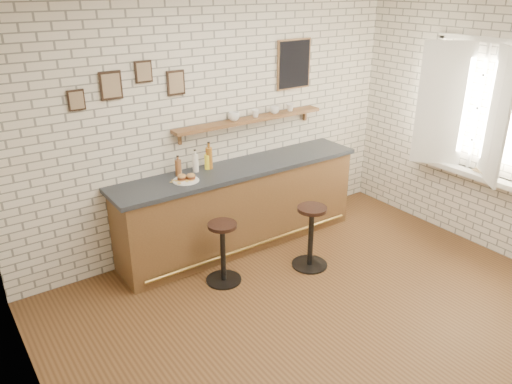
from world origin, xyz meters
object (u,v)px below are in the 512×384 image
Objects in this scene: shelf_cup_b at (256,113)px; bitters_bottle_brown at (178,168)px; bitters_bottle_amber at (209,158)px; sandwich_plate at (186,181)px; bar_stool_left at (223,251)px; condiment_bottle_yellow at (207,161)px; book_upper at (479,171)px; shelf_cup_a at (234,116)px; shelf_cup_c at (275,110)px; book_lower at (478,173)px; ciabatta_sandwich at (186,177)px; bitters_bottle_white at (195,163)px; bar_counter at (240,206)px; shelf_cup_d at (290,107)px; bar_stool_right at (311,235)px.

bitters_bottle_brown is at bearing 146.33° from shelf_cup_b.
bitters_bottle_amber is at bearing 147.90° from shelf_cup_b.
bitters_bottle_brown is (0.01, 0.19, 0.09)m from sandwich_plate.
bar_stool_left is at bearing -177.30° from shelf_cup_b.
bitters_bottle_brown is 1.08× the size of condiment_bottle_yellow.
shelf_cup_a is at bearing 175.81° from book_upper.
shelf_cup_c is at bearing 3.04° from bitters_bottle_amber.
condiment_bottle_yellow is 1.04× the size of book_lower.
ciabatta_sandwich is 0.63× the size of bitters_bottle_amber.
book_lower is at bearing -27.48° from ciabatta_sandwich.
bitters_bottle_amber reaches higher than bitters_bottle_white.
book_lower is (1.91, -1.79, -0.61)m from shelf_cup_b.
bitters_bottle_white reaches higher than bar_stool_left.
ciabatta_sandwich is at bearing 154.20° from shelf_cup_a.
shelf_cup_c is (0.65, 0.20, 1.04)m from bar_counter.
shelf_cup_a reaches higher than bar_counter.
bar_stool_left is 3.10m from book_lower.
shelf_cup_d is at bearing 2.39° from condiment_bottle_yellow.
sandwich_plate is 3.37m from book_lower.
bar_counter reaches higher than bar_stool_right.
shelf_cup_d is (0.24, 0.00, -0.00)m from shelf_cup_c.
bitters_bottle_white reaches higher than bitters_bottle_brown.
bitters_bottle_brown is 1.12× the size of book_lower.
bitters_bottle_brown is 2.44× the size of shelf_cup_d.
shelf_cup_d reaches higher than condiment_bottle_yellow.
sandwich_plate is 2.89× the size of shelf_cup_b.
shelf_cup_c is 0.55× the size of book_lower.
bitters_bottle_amber is 0.56m from shelf_cup_a.
book_upper is (2.99, -1.55, -0.06)m from sandwich_plate.
shelf_cup_c is at bearing 149.07° from shelf_cup_d.
shelf_cup_d is 2.34m from book_lower.
condiment_bottle_yellow reaches higher than ciabatta_sandwich.
condiment_bottle_yellow is 1.31m from shelf_cup_d.
shelf_cup_c is at bearing -43.22° from shelf_cup_a.
shelf_cup_a is at bearing 143.60° from shelf_cup_b.
shelf_cup_c is (1.36, 0.24, 0.49)m from ciabatta_sandwich.
shelf_cup_b is 0.28m from shelf_cup_c.
book_upper is (1.62, -1.79, -0.59)m from shelf_cup_c.
condiment_bottle_yellow is at bearing 0.00° from bitters_bottle_white.
ciabatta_sandwich reaches higher than book_upper.
ciabatta_sandwich is 0.96× the size of book_lower.
bitters_bottle_white is at bearing -180.00° from bitters_bottle_amber.
shelf_cup_d reaches higher than bar_stool_left.
bar_stool_left is at bearing -164.42° from book_upper.
bitters_bottle_white reaches higher than ciabatta_sandwich.
bitters_bottle_brown is at bearing 161.62° from book_lower.
condiment_bottle_yellow is (-0.34, 0.15, 0.59)m from bar_counter.
sandwich_plate is 2.12× the size of shelf_cup_a.
shelf_cup_d is 2.34m from book_upper.
bar_counter is at bearing 44.16° from bar_stool_left.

